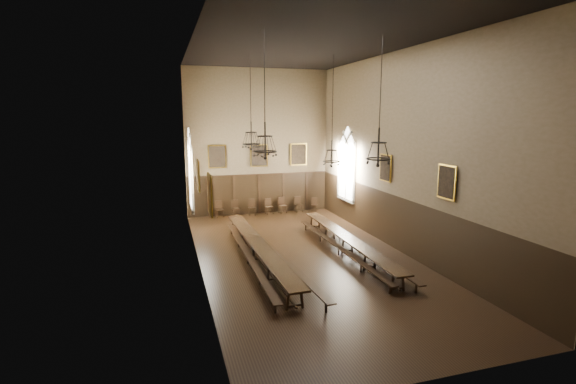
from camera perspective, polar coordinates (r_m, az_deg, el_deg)
name	(u,v)px	position (r m, az deg, el deg)	size (l,w,h in m)	color
floor	(305,258)	(18.53, 2.30, -9.00)	(9.00, 18.00, 0.02)	black
ceiling	(306,43)	(17.72, 2.53, 19.70)	(9.00, 18.00, 0.02)	black
wall_back	(258,142)	(26.22, -4.07, 6.77)	(9.00, 0.02, 9.00)	#756048
wall_front	(442,193)	(9.58, 20.27, -0.12)	(9.00, 0.02, 9.00)	#756048
wall_left	(196,159)	(16.65, -12.47, 4.49)	(0.02, 18.00, 9.00)	#756048
wall_right	(400,153)	(19.50, 15.09, 5.21)	(0.02, 18.00, 9.00)	#756048
wainscot_panelling	(305,230)	(18.16, 2.33, -5.25)	(9.00, 18.00, 2.50)	black
table_left	(259,252)	(17.97, -4.03, -8.24)	(1.01, 10.45, 0.81)	black
table_right	(347,245)	(19.20, 8.10, -7.17)	(0.83, 9.76, 0.76)	black
bench_left_outer	(248,257)	(17.82, -5.53, -8.83)	(0.39, 10.13, 0.46)	black
bench_left_inner	(276,256)	(17.82, -1.59, -8.74)	(1.02, 10.52, 0.47)	black
bench_right_inner	(339,249)	(18.89, 6.93, -7.80)	(0.43, 9.37, 0.42)	black
bench_right_outer	(360,247)	(19.29, 9.78, -7.45)	(0.39, 9.79, 0.44)	black
chair_1	(220,212)	(25.91, -9.34, -2.76)	(0.51, 0.51, 1.02)	black
chair_2	(235,211)	(26.06, -7.20, -2.64)	(0.45, 0.45, 1.00)	black
chair_3	(252,210)	(26.20, -4.95, -2.53)	(0.52, 0.52, 1.00)	black
chair_4	(269,209)	(26.44, -2.59, -2.39)	(0.50, 0.50, 0.98)	black
chair_5	(282,208)	(26.71, -0.77, -2.24)	(0.51, 0.51, 1.00)	black
chair_6	(299,207)	(27.00, 1.45, -2.10)	(0.47, 0.47, 1.00)	black
chair_7	(314,207)	(27.31, 3.63, -2.06)	(0.48, 0.48, 0.86)	black
chandelier_back_left	(251,138)	(19.88, -5.05, 7.36)	(0.85, 0.85, 4.33)	black
chandelier_back_right	(332,155)	(20.67, 5.99, 5.12)	(0.86, 0.86, 5.24)	black
chandelier_front_left	(265,143)	(14.45, -3.14, 6.68)	(0.82, 0.82, 4.22)	black
chandelier_front_right	(378,151)	(16.21, 12.24, 5.44)	(0.95, 0.95, 4.64)	black
portrait_back_0	(217,157)	(25.71, -9.66, 4.79)	(1.10, 0.12, 1.40)	gold
portrait_back_1	(259,155)	(26.15, -3.98, 5.01)	(1.10, 0.12, 1.40)	gold
portrait_back_2	(299,154)	(26.84, 1.46, 5.17)	(1.10, 0.12, 1.40)	gold
portrait_left_0	(198,175)	(17.74, -12.20, 2.25)	(0.12, 1.00, 1.30)	gold
portrait_left_1	(210,195)	(13.32, -10.63, -0.35)	(0.12, 1.00, 1.30)	gold
portrait_right_0	(386,168)	(20.37, 13.20, 3.23)	(0.12, 1.00, 1.30)	gold
portrait_right_1	(447,182)	(16.66, 20.88, 1.28)	(0.12, 1.00, 1.30)	gold
window_right	(347,164)	(24.40, 8.03, 3.84)	(0.20, 2.20, 4.60)	white
window_left	(190,169)	(22.23, -13.24, 3.03)	(0.20, 2.20, 4.60)	white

